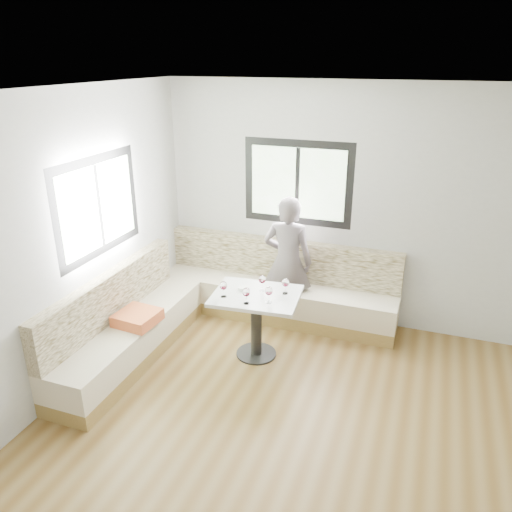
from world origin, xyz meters
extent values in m
cube|color=brown|center=(0.00, 0.00, 0.00)|extent=(5.00, 5.00, 0.01)
cube|color=white|center=(0.00, 0.00, 2.80)|extent=(5.00, 5.00, 0.01)
cube|color=#B7B7B2|center=(0.00, 2.50, 1.40)|extent=(5.00, 0.01, 2.80)
cube|color=#B7B7B2|center=(-2.50, 0.00, 1.40)|extent=(0.01, 5.00, 2.80)
cube|color=black|center=(-0.90, 2.49, 1.65)|extent=(1.30, 0.02, 1.00)
cube|color=black|center=(-2.49, 0.90, 1.65)|extent=(0.02, 1.30, 1.00)
cube|color=olive|center=(-1.05, 2.23, 0.08)|extent=(2.90, 0.55, 0.16)
cube|color=beige|center=(-1.05, 2.23, 0.30)|extent=(2.90, 0.55, 0.29)
cube|color=beige|center=(-1.05, 2.43, 0.70)|extent=(2.90, 0.14, 0.50)
cube|color=olive|center=(-2.23, 0.82, 0.08)|extent=(0.55, 2.25, 0.16)
cube|color=beige|center=(-2.23, 0.82, 0.30)|extent=(0.55, 2.25, 0.29)
cube|color=beige|center=(-2.43, 0.82, 0.70)|extent=(0.14, 2.25, 0.50)
cube|color=#C95E3A|center=(-2.12, 0.83, 0.51)|extent=(0.43, 0.43, 0.12)
cylinder|color=black|center=(-0.99, 1.34, 0.01)|extent=(0.43, 0.43, 0.02)
cylinder|color=black|center=(-0.99, 1.34, 0.35)|extent=(0.12, 0.12, 0.69)
cube|color=silver|center=(-0.99, 1.34, 0.71)|extent=(0.95, 0.77, 0.04)
imported|color=#564D50|center=(-0.90, 2.15, 0.79)|extent=(0.59, 0.40, 1.58)
cylinder|color=white|center=(-1.16, 1.38, 0.75)|extent=(0.10, 0.10, 0.04)
sphere|color=black|center=(-1.15, 1.39, 0.76)|extent=(0.02, 0.02, 0.02)
sphere|color=black|center=(-1.18, 1.39, 0.76)|extent=(0.02, 0.02, 0.02)
sphere|color=black|center=(-1.16, 1.37, 0.76)|extent=(0.02, 0.02, 0.02)
cylinder|color=white|center=(-1.29, 1.17, 0.73)|extent=(0.06, 0.06, 0.01)
cylinder|color=white|center=(-1.29, 1.17, 0.77)|extent=(0.01, 0.01, 0.07)
ellipsoid|color=white|center=(-1.29, 1.17, 0.86)|extent=(0.08, 0.08, 0.09)
cylinder|color=#510313|center=(-1.29, 1.17, 0.83)|extent=(0.05, 0.05, 0.02)
cylinder|color=white|center=(-1.02, 1.11, 0.73)|extent=(0.06, 0.06, 0.01)
cylinder|color=white|center=(-1.02, 1.11, 0.77)|extent=(0.01, 0.01, 0.07)
ellipsoid|color=white|center=(-1.02, 1.11, 0.86)|extent=(0.08, 0.08, 0.09)
cylinder|color=#510313|center=(-1.02, 1.11, 0.83)|extent=(0.05, 0.05, 0.02)
cylinder|color=white|center=(-0.81, 1.22, 0.73)|extent=(0.06, 0.06, 0.01)
cylinder|color=white|center=(-0.81, 1.22, 0.77)|extent=(0.01, 0.01, 0.07)
ellipsoid|color=white|center=(-0.81, 1.22, 0.86)|extent=(0.08, 0.08, 0.09)
cylinder|color=#510313|center=(-0.81, 1.22, 0.83)|extent=(0.05, 0.05, 0.02)
cylinder|color=white|center=(-0.97, 1.46, 0.73)|extent=(0.06, 0.06, 0.01)
cylinder|color=white|center=(-0.97, 1.46, 0.77)|extent=(0.01, 0.01, 0.07)
ellipsoid|color=white|center=(-0.97, 1.46, 0.86)|extent=(0.08, 0.08, 0.09)
cylinder|color=#510313|center=(-0.97, 1.46, 0.83)|extent=(0.05, 0.05, 0.02)
cylinder|color=white|center=(-0.72, 1.46, 0.73)|extent=(0.06, 0.06, 0.01)
cylinder|color=white|center=(-0.72, 1.46, 0.77)|extent=(0.01, 0.01, 0.07)
ellipsoid|color=white|center=(-0.72, 1.46, 0.86)|extent=(0.08, 0.08, 0.09)
cylinder|color=#510313|center=(-0.72, 1.46, 0.83)|extent=(0.05, 0.05, 0.02)
camera|label=1|loc=(0.59, -3.02, 3.04)|focal=35.00mm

